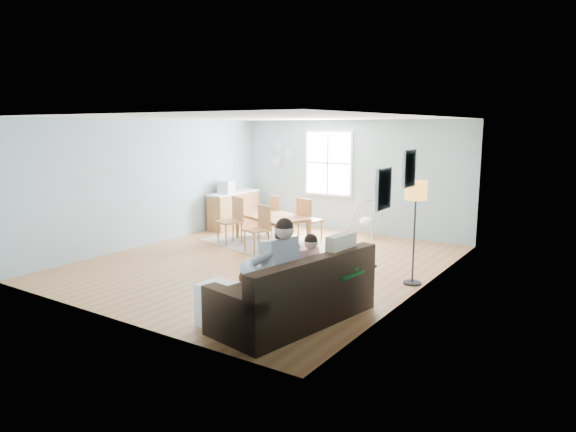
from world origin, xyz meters
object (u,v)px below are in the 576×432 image
Objects in this scene: storage_cube at (219,304)px; chair_nw at (279,213)px; chair_se at (260,226)px; toddler at (304,260)px; dining_table at (270,229)px; sofa at (298,298)px; chair_sw at (233,217)px; chair_ne at (307,217)px; counter at (234,209)px; floor_lamp at (416,199)px; baby_swing at (367,221)px; father at (272,267)px; monitor at (226,187)px.

chair_nw is at bearing 116.61° from storage_cube.
toddler is at bearing -44.07° from chair_se.
dining_table is 0.86m from chair_nw.
sofa is 4.75m from chair_sw.
chair_ne is at bearing 59.09° from dining_table.
chair_ne reaches higher than dining_table.
toddler is 0.56× the size of counter.
baby_swing is at bearing 126.72° from floor_lamp.
baby_swing is at bearing 105.51° from sofa.
dining_table is 0.85m from chair_sw.
chair_sw reaches higher than storage_cube.
dining_table is at bearing 38.80° from chair_sw.
father is at bearing -56.32° from chair_nw.
baby_swing is (3.33, 1.08, -0.68)m from monitor.
baby_swing is (-2.16, 2.89, -1.01)m from floor_lamp.
baby_swing is at bearing 105.72° from toddler.
chair_se reaches higher than storage_cube.
floor_lamp is 1.64× the size of chair_sw.
chair_se is (0.92, -0.26, -0.05)m from chair_sw.
floor_lamp is at bearing -25.82° from chair_nw.
floor_lamp is at bearing -6.46° from chair_se.
father reaches higher than toddler.
chair_sw reaches higher than chair_se.
sofa is 1.03m from storage_cube.
floor_lamp reaches higher than monitor.
chair_nw reaches higher than dining_table.
chair_ne is (-1.56, 4.73, 0.30)m from storage_cube.
sofa is at bearing -105.74° from floor_lamp.
storage_cube is (-0.74, -0.89, -0.50)m from toddler.
chair_nw is at bearing -151.94° from baby_swing.
toddler reaches higher than counter.
chair_sw is at bearing 135.49° from father.
toddler is 0.88× the size of chair_sw.
chair_sw is 1.09× the size of baby_swing.
chair_nw is 2.71× the size of monitor.
chair_nw reaches higher than storage_cube.
storage_cube is 4.77m from dining_table.
chair_ne reaches higher than counter.
father is 1.40× the size of chair_sw.
chair_se is (-2.70, 2.80, 0.22)m from sofa.
floor_lamp is 4.50m from chair_nw.
chair_ne is at bearing 108.24° from storage_cube.
baby_swing is at bearing 63.94° from chair_se.
sofa is at bearing -60.06° from chair_ne.
baby_swing is at bearing 17.96° from monitor.
dining_table is at bearing -142.03° from chair_ne.
baby_swing is at bearing 102.79° from father.
counter is 0.68m from monitor.
baby_swing is at bearing 46.27° from chair_sw.
father is at bearing -44.55° from monitor.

